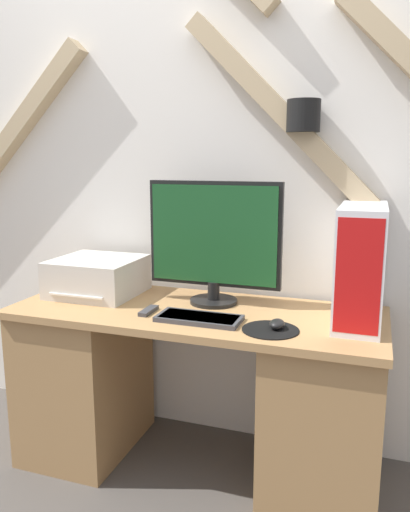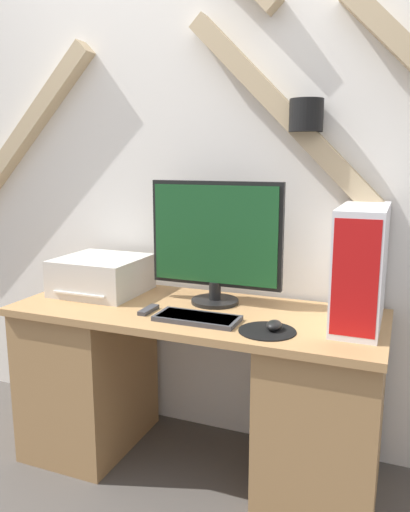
{
  "view_description": "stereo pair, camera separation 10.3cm",
  "coord_description": "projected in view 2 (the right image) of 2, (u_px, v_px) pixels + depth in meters",
  "views": [
    {
      "loc": [
        0.68,
        -1.54,
        1.32
      ],
      "look_at": [
        0.04,
        0.3,
        0.94
      ],
      "focal_mm": 35.0,
      "sensor_mm": 36.0,
      "label": 1
    },
    {
      "loc": [
        0.77,
        -1.51,
        1.32
      ],
      "look_at": [
        0.04,
        0.3,
        0.94
      ],
      "focal_mm": 35.0,
      "sensor_mm": 36.0,
      "label": 2
    }
  ],
  "objects": [
    {
      "name": "printer",
      "position": [
        102.0,
        275.0,
        2.28
      ],
      "size": [
        0.37,
        0.36,
        0.16
      ],
      "color": "beige",
      "rests_on": "desk"
    },
    {
      "name": "mousepad",
      "position": [
        267.0,
        331.0,
        1.78
      ],
      "size": [
        0.21,
        0.21,
        0.0
      ],
      "color": "black",
      "rests_on": "desk"
    },
    {
      "name": "desk",
      "position": [
        195.0,
        387.0,
        2.11
      ],
      "size": [
        1.51,
        0.6,
        0.71
      ],
      "color": "tan",
      "rests_on": "ground_plane"
    },
    {
      "name": "ground_plane",
      "position": [
        165.0,
        508.0,
        1.91
      ],
      "size": [
        12.0,
        12.0,
        0.0
      ],
      "primitive_type": "plane",
      "color": "#4C4742"
    },
    {
      "name": "wall_back",
      "position": [
        224.0,
        149.0,
        2.24
      ],
      "size": [
        6.4,
        0.19,
        2.7
      ],
      "color": "white",
      "rests_on": "ground_plane"
    },
    {
      "name": "computer_tower",
      "position": [
        361.0,
        265.0,
        1.83
      ],
      "size": [
        0.17,
        0.47,
        0.44
      ],
      "color": "white",
      "rests_on": "desk"
    },
    {
      "name": "keyboard",
      "position": [
        197.0,
        318.0,
        1.9
      ],
      "size": [
        0.32,
        0.15,
        0.02
      ],
      "color": "#3D3D42",
      "rests_on": "desk"
    },
    {
      "name": "monitor",
      "position": [
        215.0,
        239.0,
        2.08
      ],
      "size": [
        0.57,
        0.2,
        0.52
      ],
      "color": "black",
      "rests_on": "desk"
    },
    {
      "name": "mouse",
      "position": [
        274.0,
        325.0,
        1.78
      ],
      "size": [
        0.05,
        0.08,
        0.03
      ],
      "color": "black",
      "rests_on": "mousepad"
    },
    {
      "name": "remote_control",
      "position": [
        149.0,
        310.0,
        2.0
      ],
      "size": [
        0.04,
        0.12,
        0.02
      ],
      "color": "#38383D",
      "rests_on": "desk"
    }
  ]
}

